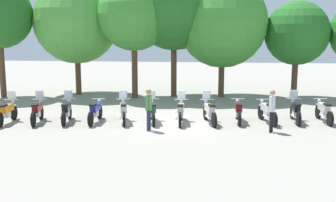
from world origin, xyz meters
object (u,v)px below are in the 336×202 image
at_px(motorcycle_1, 37,111).
at_px(motorcycle_11, 324,111).
at_px(motorcycle_5, 152,111).
at_px(person_0, 149,106).
at_px(motorcycle_4, 124,111).
at_px(tree_5, 297,33).
at_px(motorcycle_2, 67,111).
at_px(person_1, 272,107).
at_px(motorcycle_6, 181,112).
at_px(motorcycle_7, 209,112).
at_px(tree_3, 174,7).
at_px(motorcycle_3, 95,111).
at_px(motorcycle_9, 267,112).
at_px(motorcycle_0, 7,112).
at_px(tree_1, 76,21).
at_px(tree_4, 223,23).
at_px(tree_2, 134,14).
at_px(motorcycle_10, 295,111).
at_px(motorcycle_8, 238,111).

xyz_separation_m(motorcycle_1, motorcycle_11, (12.59, 1.71, -0.01)).
xyz_separation_m(motorcycle_5, person_0, (0.11, -1.54, 0.49)).
distance_m(motorcycle_4, tree_5, 12.58).
height_order(motorcycle_2, person_1, person_1).
distance_m(motorcycle_4, motorcycle_6, 2.53).
bearing_deg(motorcycle_7, motorcycle_2, 80.56).
relative_size(person_0, tree_3, 0.21).
bearing_deg(person_1, motorcycle_7, -8.03).
height_order(motorcycle_3, motorcycle_11, same).
xyz_separation_m(motorcycle_6, motorcycle_9, (3.77, 0.52, -0.01)).
bearing_deg(motorcycle_0, person_1, -97.85).
relative_size(tree_1, tree_5, 1.26).
bearing_deg(motorcycle_11, tree_4, 28.62).
bearing_deg(tree_2, motorcycle_5, -71.97).
xyz_separation_m(motorcycle_9, person_1, (-0.03, -1.74, 0.51)).
bearing_deg(motorcycle_7, tree_5, -47.19).
bearing_deg(motorcycle_3, person_1, -99.26).
bearing_deg(tree_1, motorcycle_3, -65.65).
bearing_deg(motorcycle_6, motorcycle_9, -85.32).
bearing_deg(motorcycle_9, motorcycle_10, -89.67).
relative_size(motorcycle_2, motorcycle_5, 1.00).
xyz_separation_m(motorcycle_6, person_0, (-1.16, -1.57, 0.49)).
xyz_separation_m(motorcycle_4, motorcycle_7, (3.78, 0.34, 0.00)).
height_order(motorcycle_1, motorcycle_2, same).
bearing_deg(motorcycle_11, tree_2, 54.58).
relative_size(tree_3, tree_4, 1.11).
distance_m(motorcycle_1, motorcycle_9, 10.15).
bearing_deg(motorcycle_0, motorcycle_11, -88.55).
relative_size(motorcycle_3, tree_4, 0.30).
xyz_separation_m(person_0, tree_1, (-6.29, 9.35, 3.69)).
xyz_separation_m(motorcycle_10, person_0, (-6.19, -2.41, 0.49)).
relative_size(motorcycle_1, motorcycle_11, 0.98).
distance_m(motorcycle_9, tree_1, 14.01).
distance_m(motorcycle_1, motorcycle_5, 5.08).
height_order(motorcycle_1, motorcycle_3, motorcycle_1).
height_order(motorcycle_6, tree_3, tree_3).
bearing_deg(motorcycle_9, motorcycle_3, 82.43).
bearing_deg(motorcycle_0, tree_3, -42.93).
xyz_separation_m(motorcycle_5, tree_4, (3.06, 7.88, 4.05)).
distance_m(person_1, tree_1, 14.83).
xyz_separation_m(motorcycle_6, tree_5, (6.26, 8.10, 3.43)).
xyz_separation_m(motorcycle_0, motorcycle_6, (7.55, 1.02, 0.00)).
xyz_separation_m(motorcycle_7, person_1, (2.49, -1.35, 0.49)).
distance_m(motorcycle_8, person_0, 4.24).
bearing_deg(tree_3, person_1, -61.19).
bearing_deg(person_1, person_0, 24.48).
distance_m(motorcycle_3, motorcycle_8, 6.35).
bearing_deg(tree_3, motorcycle_4, -99.64).
height_order(person_1, tree_5, tree_5).
height_order(motorcycle_1, tree_1, tree_1).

